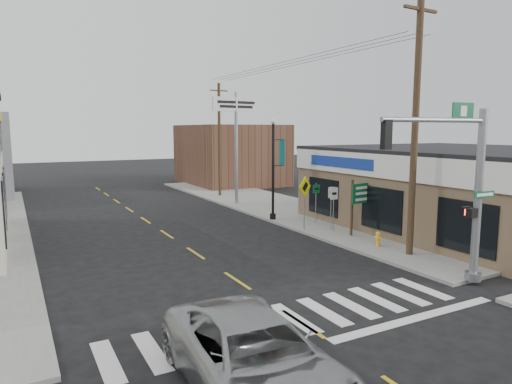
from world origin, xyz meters
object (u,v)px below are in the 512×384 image
fire_hydrant (378,238)px  dance_center_sign (236,121)px  guide_sign (363,199)px  utility_pole_near (415,124)px  bare_tree (453,164)px  suv (255,358)px  traffic_signal_pole (465,178)px  lamp_post (274,162)px  utility_pole_far (219,139)px

fire_hydrant → dance_center_sign: size_ratio=0.09×
guide_sign → fire_hydrant: (-0.94, -2.10, -1.40)m
utility_pole_near → fire_hydrant: bearing=96.4°
dance_center_sign → bare_tree: size_ratio=1.63×
suv → dance_center_sign: bearing=68.1°
suv → traffic_signal_pole: traffic_signal_pole is taller
dance_center_sign → suv: bearing=-119.2°
suv → utility_pole_near: utility_pole_near is taller
traffic_signal_pole → guide_sign: bearing=76.6°
suv → utility_pole_near: 12.52m
lamp_post → bare_tree: 9.75m
traffic_signal_pole → bare_tree: traffic_signal_pole is taller
lamp_post → guide_sign: bearing=-68.1°
traffic_signal_pole → bare_tree: (3.35, 3.14, 0.13)m
lamp_post → utility_pole_near: utility_pole_near is taller
fire_hydrant → traffic_signal_pole: bearing=-102.5°
fire_hydrant → utility_pole_far: size_ratio=0.08×
utility_pole_near → dance_center_sign: bearing=89.8°
lamp_post → bare_tree: bearing=-68.3°
utility_pole_far → bare_tree: bearing=-90.0°
utility_pole_near → utility_pole_far: bearing=87.8°
suv → lamp_post: (9.05, 14.58, 2.63)m
lamp_post → utility_pole_near: 9.26m
fire_hydrant → utility_pole_near: bearing=-81.4°
guide_sign → utility_pole_far: utility_pole_far is taller
suv → utility_pole_far: bearing=70.7°
suv → utility_pole_far: size_ratio=0.65×
guide_sign → fire_hydrant: bearing=-123.1°
fire_hydrant → bare_tree: size_ratio=0.14×
bare_tree → guide_sign: bearing=108.5°
fire_hydrant → utility_pole_far: 17.97m
suv → dance_center_sign: (9.67, 20.68, 4.96)m
guide_sign → utility_pole_near: utility_pole_near is taller
traffic_signal_pole → fire_hydrant: size_ratio=9.17×
traffic_signal_pole → utility_pole_far: size_ratio=0.69×
traffic_signal_pole → suv: bearing=-163.2°
traffic_signal_pole → utility_pole_near: (1.34, 3.39, 1.75)m
guide_sign → bare_tree: 4.55m
suv → utility_pole_far: 26.97m
traffic_signal_pole → bare_tree: bearing=45.8°
suv → lamp_post: bearing=61.3°
suv → dance_center_sign: dance_center_sign is taller
utility_pole_near → bare_tree: bearing=-9.4°
fire_hydrant → lamp_post: (-0.90, 7.40, 2.91)m
fire_hydrant → utility_pole_near: utility_pole_near is taller
suv → traffic_signal_pole: bearing=17.2°
suv → utility_pole_near: bearing=32.0°
bare_tree → lamp_post: bearing=108.9°
suv → fire_hydrant: (9.95, 7.18, -0.29)m
suv → guide_sign: (10.89, 9.29, 1.12)m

